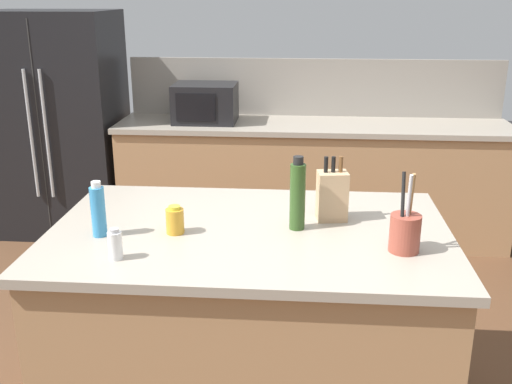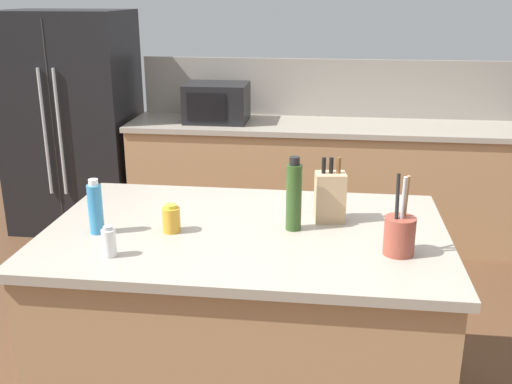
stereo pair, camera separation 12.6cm
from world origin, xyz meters
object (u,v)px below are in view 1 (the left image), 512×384
microwave (205,103)px  knife_block (332,195)px  olive_oil_bottle (298,195)px  honey_jar (175,220)px  dish_soap_bottle (98,210)px  refrigerator (59,124)px  utensil_crock (405,232)px  salt_shaker (115,245)px

microwave → knife_block: (0.90, -2.06, -0.03)m
microwave → olive_oil_bottle: 2.30m
microwave → honey_jar: (0.23, -2.27, -0.09)m
dish_soap_bottle → olive_oil_bottle: olive_oil_bottle is taller
refrigerator → microwave: refrigerator is taller
microwave → utensil_crock: bearing=-63.9°
utensil_crock → salt_shaker: size_ratio=2.60×
utensil_crock → dish_soap_bottle: bearing=177.3°
dish_soap_bottle → olive_oil_bottle: (0.82, 0.14, 0.04)m
honey_jar → microwave: bearing=95.9°
knife_block → olive_oil_bottle: bearing=-149.2°
refrigerator → knife_block: bearing=-45.0°
refrigerator → microwave: bearing=-2.4°
refrigerator → utensil_crock: (2.38, -2.43, 0.14)m
microwave → dish_soap_bottle: 2.32m
refrigerator → utensil_crock: 3.41m
salt_shaker → dish_soap_bottle: (-0.14, 0.22, 0.05)m
honey_jar → salt_shaker: bearing=-122.4°
microwave → honey_jar: microwave is taller
refrigerator → knife_block: size_ratio=6.12×
refrigerator → knife_block: (2.11, -2.11, 0.17)m
knife_block → dish_soap_bottle: 1.00m
honey_jar → olive_oil_bottle: size_ratio=0.38×
utensil_crock → olive_oil_bottle: same height
dish_soap_bottle → refrigerator: bearing=115.7°
utensil_crock → olive_oil_bottle: bearing=154.2°
dish_soap_bottle → knife_block: bearing=15.3°
salt_shaker → olive_oil_bottle: (0.68, 0.36, 0.09)m
microwave → olive_oil_bottle: olive_oil_bottle is taller
utensil_crock → salt_shaker: utensil_crock is taller
dish_soap_bottle → olive_oil_bottle: bearing=10.0°
knife_block → utensil_crock: bearing=-58.1°
honey_jar → dish_soap_bottle: size_ratio=0.51×
salt_shaker → honey_jar: 0.32m
honey_jar → refrigerator: bearing=122.0°
microwave → olive_oil_bottle: bearing=-71.1°
utensil_crock → honey_jar: utensil_crock is taller
honey_jar → olive_oil_bottle: (0.51, 0.09, 0.09)m
knife_block → salt_shaker: 0.97m
salt_shaker → dish_soap_bottle: 0.26m
microwave → dish_soap_bottle: (-0.07, -2.32, -0.04)m
refrigerator → honey_jar: refrigerator is taller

